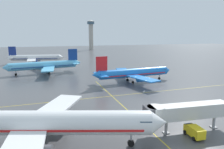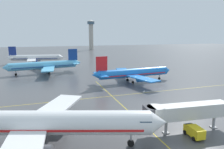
{
  "view_description": "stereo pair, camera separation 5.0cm",
  "coord_description": "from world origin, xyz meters",
  "views": [
    {
      "loc": [
        -18.9,
        -24.43,
        18.8
      ],
      "look_at": [
        5.71,
        49.61,
        3.16
      ],
      "focal_mm": 32.57,
      "sensor_mm": 36.0,
      "label": 1
    },
    {
      "loc": [
        -18.85,
        -24.44,
        18.8
      ],
      "look_at": [
        5.71,
        49.61,
        3.16
      ],
      "focal_mm": 32.57,
      "sensor_mm": 36.0,
      "label": 2
    }
  ],
  "objects": [
    {
      "name": "airliner_front_gate",
      "position": [
        -19.52,
        8.9,
        4.26
      ],
      "size": [
        39.24,
        33.54,
        12.49
      ],
      "color": "white",
      "rests_on": "ground"
    },
    {
      "name": "taxiway_markings",
      "position": [
        0.0,
        15.27,
        0.0
      ],
      "size": [
        147.32,
        75.97,
        0.01
      ],
      "color": "yellow",
      "rests_on": "ground"
    },
    {
      "name": "service_truck_red_van",
      "position": [
        6.48,
        3.73,
        1.18
      ],
      "size": [
        2.36,
        4.22,
        2.1
      ],
      "color": "yellow",
      "rests_on": "ground"
    },
    {
      "name": "airliner_second_row",
      "position": [
        13.86,
        47.48,
        3.66
      ],
      "size": [
        34.45,
        29.68,
        10.71
      ],
      "color": "blue",
      "rests_on": "ground"
    },
    {
      "name": "airliner_far_left_stand",
      "position": [
        -24.86,
        114.72,
        3.75
      ],
      "size": [
        35.28,
        30.05,
        11.0
      ],
      "color": "white",
      "rests_on": "ground"
    },
    {
      "name": "control_tower",
      "position": [
        35.07,
        217.38,
        20.45
      ],
      "size": [
        8.82,
        8.82,
        34.99
      ],
      "color": "#ADA89E",
      "rests_on": "ground"
    },
    {
      "name": "airliner_third_row",
      "position": [
        -19.14,
        77.92,
        3.87
      ],
      "size": [
        36.46,
        31.22,
        11.33
      ],
      "color": "#5BB7E5",
      "rests_on": "ground"
    },
    {
      "name": "jet_bridge",
      "position": [
        5.32,
        6.38,
        4.06
      ],
      "size": [
        17.45,
        4.49,
        5.58
      ],
      "color": "silver",
      "rests_on": "ground"
    }
  ]
}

